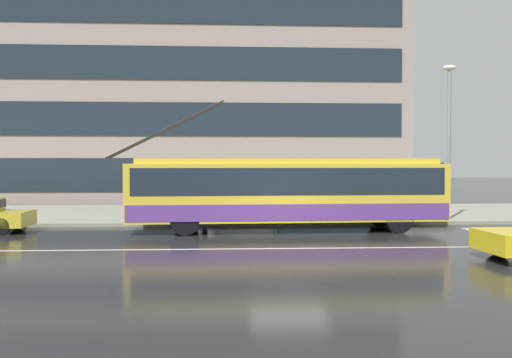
# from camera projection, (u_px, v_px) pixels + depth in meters

# --- Properties ---
(ground_plane) EXTENTS (160.00, 160.00, 0.00)m
(ground_plane) POSITION_uv_depth(u_px,v_px,m) (289.00, 243.00, 17.87)
(ground_plane) COLOR #252528
(sidewalk_slab) EXTENTS (80.00, 10.00, 0.14)m
(sidewalk_slab) POSITION_uv_depth(u_px,v_px,m) (267.00, 213.00, 27.72)
(sidewalk_slab) COLOR gray
(sidewalk_slab) RESTS_ON ground_plane
(crosswalk_stripe_edge_near) EXTENTS (0.44, 4.40, 0.01)m
(crosswalk_stripe_edge_near) POSITION_uv_depth(u_px,v_px,m) (493.00, 235.00, 19.72)
(crosswalk_stripe_edge_near) COLOR beige
(crosswalk_stripe_edge_near) RESTS_ON ground_plane
(lane_centre_line) EXTENTS (72.00, 0.14, 0.01)m
(lane_centre_line) POSITION_uv_depth(u_px,v_px,m) (294.00, 248.00, 16.67)
(lane_centre_line) COLOR silver
(lane_centre_line) RESTS_ON ground_plane
(trolleybus) EXTENTS (12.69, 2.98, 4.91)m
(trolleybus) POSITION_uv_depth(u_px,v_px,m) (287.00, 191.00, 21.11)
(trolleybus) COLOR yellow
(trolleybus) RESTS_ON ground_plane
(bus_shelter) EXTENTS (3.71, 1.66, 2.65)m
(bus_shelter) POSITION_uv_depth(u_px,v_px,m) (237.00, 174.00, 24.32)
(bus_shelter) COLOR gray
(bus_shelter) RESTS_ON sidewalk_slab
(pedestrian_at_shelter) EXTENTS (0.49, 0.49, 1.67)m
(pedestrian_at_shelter) POSITION_uv_depth(u_px,v_px,m) (273.00, 195.00, 25.12)
(pedestrian_at_shelter) COLOR black
(pedestrian_at_shelter) RESTS_ON sidewalk_slab
(pedestrian_approaching_curb) EXTENTS (1.50, 1.50, 1.95)m
(pedestrian_approaching_curb) POSITION_uv_depth(u_px,v_px,m) (206.00, 184.00, 23.01)
(pedestrian_approaching_curb) COLOR black
(pedestrian_approaching_curb) RESTS_ON sidewalk_slab
(street_lamp) EXTENTS (0.60, 0.32, 6.67)m
(street_lamp) POSITION_uv_depth(u_px,v_px,m) (449.00, 128.00, 23.95)
(street_lamp) COLOR gray
(street_lamp) RESTS_ON sidewalk_slab
(office_tower_corner_left) EXTENTS (26.91, 12.83, 24.31)m
(office_tower_corner_left) POSITION_uv_depth(u_px,v_px,m) (204.00, 30.00, 39.88)
(office_tower_corner_left) COLOR gray
(office_tower_corner_left) RESTS_ON ground_plane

